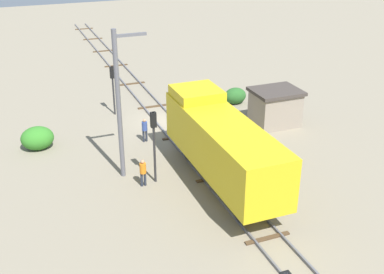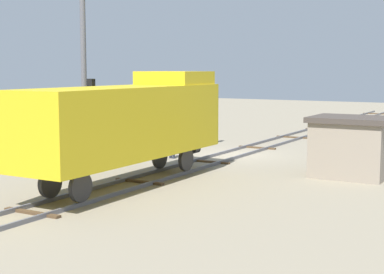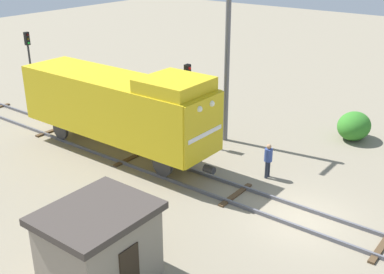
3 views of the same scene
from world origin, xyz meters
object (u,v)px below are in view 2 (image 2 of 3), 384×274
worker_by_signal (76,151)px  relay_hut (351,146)px  worker_near_track (172,140)px  locomotive (129,120)px  traffic_signal_near (209,103)px  catenary_mast (85,72)px  traffic_signal_mid (92,108)px

worker_by_signal → relay_hut: relay_hut is taller
worker_near_track → relay_hut: (-9.90, 0.65, 0.40)m
locomotive → worker_by_signal: locomotive is taller
traffic_signal_near → relay_hut: size_ratio=1.11×
worker_near_track → catenary_mast: bearing=128.5°
traffic_signal_near → traffic_signal_mid: (0.20, 11.24, 0.34)m
catenary_mast → traffic_signal_near: bearing=-100.0°
locomotive → traffic_signal_near: (3.20, -12.99, -0.06)m
locomotive → traffic_signal_near: bearing=-76.2°
catenary_mast → locomotive: bearing=147.5°
worker_near_track → catenary_mast: catenary_mast is taller
locomotive → worker_near_track: (2.40, -7.28, -1.78)m
locomotive → worker_by_signal: bearing=-19.9°
worker_by_signal → locomotive: bearing=-91.6°
worker_by_signal → worker_near_track: bearing=0.9°
traffic_signal_mid → traffic_signal_near: bearing=-91.0°
traffic_signal_mid → relay_hut: 12.06m
worker_by_signal → catenary_mast: (0.74, -1.62, 3.70)m
traffic_signal_mid → relay_hut: traffic_signal_mid is taller
traffic_signal_mid → worker_near_track: 5.98m
locomotive → traffic_signal_mid: bearing=-27.3°
worker_near_track → relay_hut: 9.93m
traffic_signal_near → relay_hut: bearing=149.3°
locomotive → traffic_signal_near: locomotive is taller
catenary_mast → relay_hut: catenary_mast is taller
relay_hut → worker_near_track: bearing=-3.7°
locomotive → catenary_mast: (4.94, -3.14, 1.93)m
traffic_signal_near → catenary_mast: (1.74, 9.85, 1.98)m
locomotive → worker_by_signal: size_ratio=6.82×
locomotive → traffic_signal_mid: locomotive is taller
traffic_signal_near → worker_near_track: 6.02m
traffic_signal_mid → worker_by_signal: bearing=16.4°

